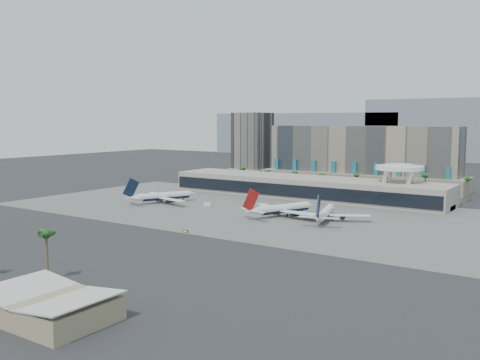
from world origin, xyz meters
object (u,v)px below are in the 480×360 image
Objects in this scene: taxiway_sign at (186,231)px; airliner_left at (162,196)px; airliner_centre at (282,209)px; service_vehicle_b at (262,213)px; airliner_right at (325,213)px; service_vehicle_a at (208,204)px.

airliner_left is at bearing 134.74° from taxiway_sign.
airliner_centre is 56.62m from taxiway_sign.
airliner_right is at bearing 0.51° from service_vehicle_b.
service_vehicle_b is at bearing 81.35° from taxiway_sign.
airliner_right is 11.51× the size of service_vehicle_b.
airliner_centre is 10.52× the size of service_vehicle_a.
airliner_centre is at bearing 167.31° from airliner_right.
airliner_centre is 17.29× the size of taxiway_sign.
taxiway_sign is (-4.17, -52.62, -0.38)m from service_vehicle_b.
service_vehicle_b is at bearing 22.79° from airliner_left.
taxiway_sign is (33.68, -58.68, -0.42)m from service_vehicle_a.
service_vehicle_a is at bearing 162.22° from airliner_right.
airliner_left is 11.49× the size of service_vehicle_b.
airliner_left is at bearing -157.54° from airliner_centre.
airliner_right reaches higher than taxiway_sign.
airliner_centre is at bearing 6.88° from service_vehicle_b.
service_vehicle_a is at bearing 165.76° from service_vehicle_b.
airliner_centre reaches higher than service_vehicle_b.
service_vehicle_b is at bearing 170.22° from airliner_right.
airliner_right is 66.67m from taxiway_sign.
service_vehicle_a is (-70.03, 2.87, -2.69)m from airliner_right.
airliner_centre is at bearing -24.78° from service_vehicle_a.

